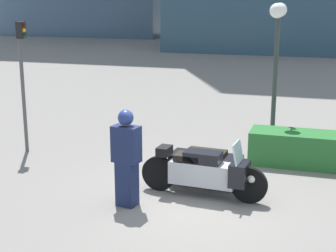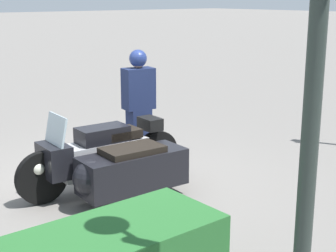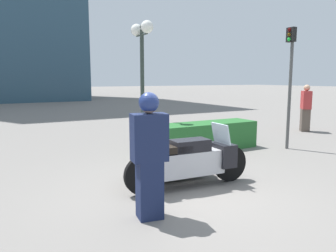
# 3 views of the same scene
# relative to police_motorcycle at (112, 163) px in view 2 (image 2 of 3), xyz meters

# --- Properties ---
(ground_plane) EXTENTS (160.00, 160.00, 0.00)m
(ground_plane) POSITION_rel_police_motorcycle_xyz_m (-0.33, -0.50, -0.48)
(ground_plane) COLOR slate
(police_motorcycle) EXTENTS (2.56, 1.28, 1.18)m
(police_motorcycle) POSITION_rel_police_motorcycle_xyz_m (0.00, 0.00, 0.00)
(police_motorcycle) COLOR black
(police_motorcycle) RESTS_ON ground
(officer_rider) EXTENTS (0.55, 0.38, 1.85)m
(officer_rider) POSITION_rel_police_motorcycle_xyz_m (-1.31, -1.16, 0.49)
(officer_rider) COLOR #192347
(officer_rider) RESTS_ON ground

